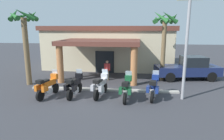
% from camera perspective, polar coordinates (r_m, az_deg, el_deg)
% --- Properties ---
extents(ground_plane, '(80.00, 80.00, 0.00)m').
position_cam_1_polar(ground_plane, '(13.32, -5.80, -6.73)').
color(ground_plane, '#38383D').
extents(motel_building, '(13.66, 11.57, 4.44)m').
position_cam_1_polar(motel_building, '(22.04, -0.74, 6.89)').
color(motel_building, beige).
rests_on(motel_building, ground_plane).
extents(motorcycle_orange, '(0.93, 2.19, 1.61)m').
position_cam_1_polar(motorcycle_orange, '(13.05, -18.14, -4.48)').
color(motorcycle_orange, black).
rests_on(motorcycle_orange, ground_plane).
extents(motorcycle_black, '(0.77, 2.21, 1.61)m').
position_cam_1_polar(motorcycle_black, '(12.74, -10.79, -4.48)').
color(motorcycle_black, black).
rests_on(motorcycle_black, ground_plane).
extents(motorcycle_silver, '(0.89, 2.20, 1.61)m').
position_cam_1_polar(motorcycle_silver, '(12.50, -3.32, -4.61)').
color(motorcycle_silver, black).
rests_on(motorcycle_silver, ground_plane).
extents(motorcycle_green, '(0.75, 2.21, 1.61)m').
position_cam_1_polar(motorcycle_green, '(11.98, 4.24, -5.37)').
color(motorcycle_green, black).
rests_on(motorcycle_green, ground_plane).
extents(motorcycle_blue, '(0.93, 2.19, 1.61)m').
position_cam_1_polar(motorcycle_blue, '(12.42, 11.96, -4.97)').
color(motorcycle_blue, black).
rests_on(motorcycle_blue, ground_plane).
extents(pedestrian, '(0.52, 0.32, 1.64)m').
position_cam_1_polar(pedestrian, '(16.28, -1.42, 0.29)').
color(pedestrian, brown).
rests_on(pedestrian, ground_plane).
extents(pickup_truck_navy, '(5.42, 2.64, 1.95)m').
position_cam_1_polar(pickup_truck_navy, '(17.78, 21.18, 0.45)').
color(pickup_truck_navy, black).
rests_on(pickup_truck_navy, ground_plane).
extents(palm_tree_roadside, '(2.13, 2.19, 5.77)m').
position_cam_1_polar(palm_tree_roadside, '(16.01, -23.88, 10.16)').
color(palm_tree_roadside, brown).
rests_on(palm_tree_roadside, ground_plane).
extents(palm_tree_near_portico, '(2.14, 2.24, 5.63)m').
position_cam_1_polar(palm_tree_near_portico, '(16.46, 14.88, 11.12)').
color(palm_tree_near_portico, brown).
rests_on(palm_tree_near_portico, ground_plane).
extents(roadside_sign, '(1.40, 0.18, 6.90)m').
position_cam_1_polar(roadside_sign, '(12.27, 21.17, 12.80)').
color(roadside_sign, '#99999E').
rests_on(roadside_sign, ground_plane).
extents(curb_strip, '(10.26, 0.36, 0.12)m').
position_cam_1_polar(curb_strip, '(13.84, -2.48, -5.68)').
color(curb_strip, '#ADA89E').
rests_on(curb_strip, ground_plane).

